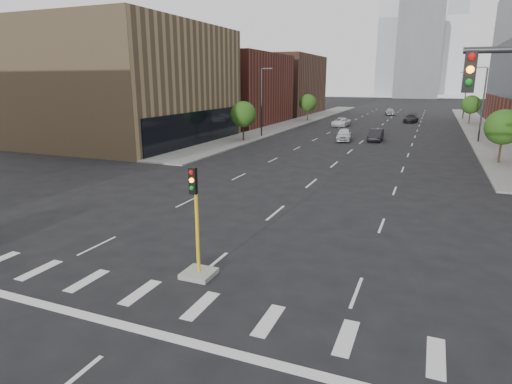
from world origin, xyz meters
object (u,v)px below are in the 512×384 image
Objects in this scene: median_traffic_signal at (198,253)px; car_mid_right at (376,135)px; car_deep_right at (411,118)px; car_distant at (390,112)px; car_near_left at (344,135)px; car_far_left at (341,122)px.

car_mid_right is at bearing 87.99° from median_traffic_signal.
car_distant is (-5.19, 16.38, 0.03)m from car_deep_right.
car_near_left is 45.46m from car_distant.
car_mid_right is 44.11m from car_distant.
median_traffic_signal is at bearing -91.61° from car_mid_right.
car_far_left is at bearing 96.00° from median_traffic_signal.
car_near_left is 1.03× the size of car_distant.
car_far_left is 0.98× the size of car_deep_right.
car_mid_right reaches higher than car_deep_right.
car_near_left is (-2.29, 41.29, -0.18)m from median_traffic_signal.
median_traffic_signal is 0.98× the size of car_distant.
car_deep_right is (2.84, 27.67, -0.00)m from car_mid_right.
car_far_left is (-7.68, 16.20, -0.05)m from car_mid_right.
car_distant reaches higher than car_mid_right.
car_far_left is at bearing 115.78° from car_mid_right.
car_far_left is at bearing 94.84° from car_near_left.
median_traffic_signal is 0.88× the size of car_far_left.
car_near_left reaches higher than car_far_left.
car_near_left is 1.02× the size of car_mid_right.
car_distant is at bearing 93.46° from car_mid_right.
car_distant is (5.33, 27.85, 0.07)m from car_far_left.
car_near_left is 18.02m from car_far_left.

